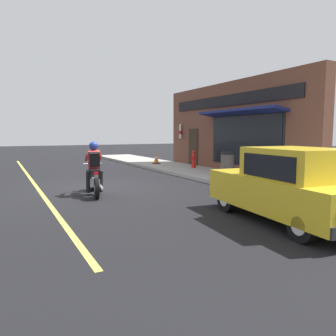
% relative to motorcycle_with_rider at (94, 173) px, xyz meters
% --- Properties ---
extents(ground_plane, '(80.00, 80.00, 0.00)m').
position_rel_motorcycle_with_rider_xyz_m(ground_plane, '(0.39, 1.38, -0.68)').
color(ground_plane, black).
extents(sidewalk_curb, '(2.60, 22.00, 0.14)m').
position_rel_motorcycle_with_rider_xyz_m(sidewalk_curb, '(5.61, 4.38, -0.61)').
color(sidewalk_curb, '#9E9B93').
rests_on(sidewalk_curb, ground).
extents(lane_stripe, '(0.12, 19.80, 0.01)m').
position_rel_motorcycle_with_rider_xyz_m(lane_stripe, '(-1.41, 4.38, -0.67)').
color(lane_stripe, '#D1C64C').
rests_on(lane_stripe, ground).
extents(storefront_building, '(1.25, 10.26, 4.20)m').
position_rel_motorcycle_with_rider_xyz_m(storefront_building, '(7.14, 2.56, 1.43)').
color(storefront_building, brown).
rests_on(storefront_building, ground).
extents(motorcycle_with_rider, '(0.66, 2.01, 1.62)m').
position_rel_motorcycle_with_rider_xyz_m(motorcycle_with_rider, '(0.00, 0.00, 0.00)').
color(motorcycle_with_rider, black).
rests_on(motorcycle_with_rider, ground).
extents(car_hatchback, '(2.00, 3.92, 1.57)m').
position_rel_motorcycle_with_rider_xyz_m(car_hatchback, '(2.83, -4.89, 0.09)').
color(car_hatchback, black).
rests_on(car_hatchback, ground).
extents(trash_bin, '(0.56, 0.56, 0.98)m').
position_rel_motorcycle_with_rider_xyz_m(trash_bin, '(5.47, 0.60, -0.04)').
color(trash_bin, '#514C47').
rests_on(trash_bin, sidewalk_curb).
extents(fire_hydrant, '(0.36, 0.24, 0.88)m').
position_rel_motorcycle_with_rider_xyz_m(fire_hydrant, '(6.10, 4.10, -0.11)').
color(fire_hydrant, red).
rests_on(fire_hydrant, sidewalk_curb).
extents(traffic_cone, '(0.36, 0.36, 0.60)m').
position_rel_motorcycle_with_rider_xyz_m(traffic_cone, '(5.39, 6.96, -0.25)').
color(traffic_cone, black).
rests_on(traffic_cone, sidewalk_curb).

